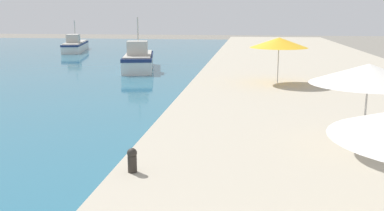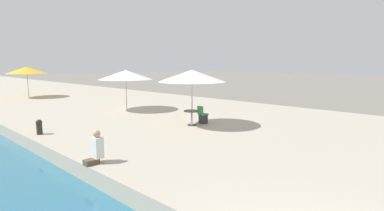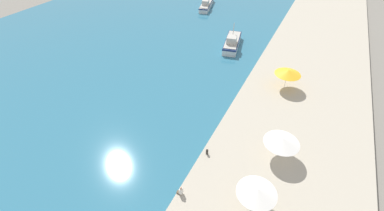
# 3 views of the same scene
# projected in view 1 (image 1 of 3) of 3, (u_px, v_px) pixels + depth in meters

# --- Properties ---
(quay_promenade) EXTENTS (16.00, 90.00, 0.57)m
(quay_promenade) POSITION_uv_depth(u_px,v_px,m) (306.00, 70.00, 34.15)
(quay_promenade) COLOR #B2A893
(quay_promenade) RESTS_ON ground_plane
(fishing_boat_near) EXTENTS (3.94, 8.26, 4.35)m
(fishing_boat_near) POSITION_uv_depth(u_px,v_px,m) (139.00, 59.00, 36.01)
(fishing_boat_near) COLOR silver
(fishing_boat_near) RESTS_ON water_basin
(fishing_boat_mid) EXTENTS (4.34, 9.73, 3.82)m
(fishing_boat_mid) POSITION_uv_depth(u_px,v_px,m) (75.00, 45.00, 54.01)
(fishing_boat_mid) COLOR silver
(fishing_boat_mid) RESTS_ON water_basin
(cafe_umbrella_white) EXTENTS (3.48, 3.48, 2.61)m
(cafe_umbrella_white) POSITION_uv_depth(u_px,v_px,m) (369.00, 74.00, 12.79)
(cafe_umbrella_white) COLOR #B7B7B7
(cafe_umbrella_white) RESTS_ON quay_promenade
(cafe_umbrella_striped) EXTENTS (3.44, 3.44, 2.72)m
(cafe_umbrella_striped) POSITION_uv_depth(u_px,v_px,m) (279.00, 43.00, 25.20)
(cafe_umbrella_striped) COLOR #B7B7B7
(cafe_umbrella_striped) RESTS_ON quay_promenade
(mooring_bollard) EXTENTS (0.26, 0.26, 0.65)m
(mooring_bollard) POSITION_uv_depth(u_px,v_px,m) (132.00, 159.00, 11.15)
(mooring_bollard) COLOR #2D2823
(mooring_bollard) RESTS_ON quay_promenade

